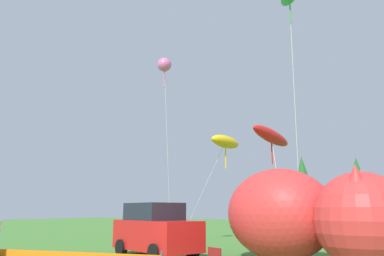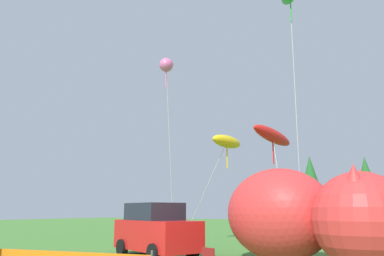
{
  "view_description": "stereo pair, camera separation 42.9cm",
  "coord_description": "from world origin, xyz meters",
  "px_view_note": "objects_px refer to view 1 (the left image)",
  "views": [
    {
      "loc": [
        7.08,
        -9.95,
        1.85
      ],
      "look_at": [
        -0.63,
        3.56,
        5.26
      ],
      "focal_mm": 35.0,
      "sensor_mm": 36.0,
      "label": 1
    },
    {
      "loc": [
        7.45,
        -9.73,
        1.85
      ],
      "look_at": [
        -0.63,
        3.56,
        5.26
      ],
      "focal_mm": 35.0,
      "sensor_mm": 36.0,
      "label": 2
    }
  ],
  "objects_px": {
    "parked_car": "(156,230)",
    "kite_red_lizard": "(271,136)",
    "inflatable_cat": "(304,218)",
    "kite_pink_octopus": "(164,66)",
    "kite_yellow_hero": "(225,142)"
  },
  "relations": [
    {
      "from": "kite_yellow_hero",
      "to": "kite_red_lizard",
      "type": "bearing_deg",
      "value": 4.91
    },
    {
      "from": "kite_pink_octopus",
      "to": "kite_red_lizard",
      "type": "bearing_deg",
      "value": 8.1
    },
    {
      "from": "kite_red_lizard",
      "to": "kite_pink_octopus",
      "type": "relative_size",
      "value": 0.58
    },
    {
      "from": "kite_yellow_hero",
      "to": "kite_pink_octopus",
      "type": "distance_m",
      "value": 5.5
    },
    {
      "from": "parked_car",
      "to": "kite_pink_octopus",
      "type": "relative_size",
      "value": 0.45
    },
    {
      "from": "kite_red_lizard",
      "to": "kite_yellow_hero",
      "type": "relative_size",
      "value": 1.05
    },
    {
      "from": "parked_car",
      "to": "kite_red_lizard",
      "type": "xyz_separation_m",
      "value": [
        3.83,
        3.7,
        4.14
      ]
    },
    {
      "from": "inflatable_cat",
      "to": "kite_yellow_hero",
      "type": "relative_size",
      "value": 1.29
    },
    {
      "from": "parked_car",
      "to": "kite_pink_octopus",
      "type": "bearing_deg",
      "value": 142.11
    },
    {
      "from": "parked_car",
      "to": "kite_red_lizard",
      "type": "relative_size",
      "value": 0.78
    },
    {
      "from": "parked_car",
      "to": "kite_red_lizard",
      "type": "height_order",
      "value": "kite_red_lizard"
    },
    {
      "from": "kite_yellow_hero",
      "to": "parked_car",
      "type": "bearing_deg",
      "value": -114.17
    },
    {
      "from": "parked_car",
      "to": "inflatable_cat",
      "type": "height_order",
      "value": "inflatable_cat"
    },
    {
      "from": "parked_car",
      "to": "kite_red_lizard",
      "type": "bearing_deg",
      "value": 66.18
    },
    {
      "from": "inflatable_cat",
      "to": "kite_pink_octopus",
      "type": "height_order",
      "value": "kite_pink_octopus"
    }
  ]
}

